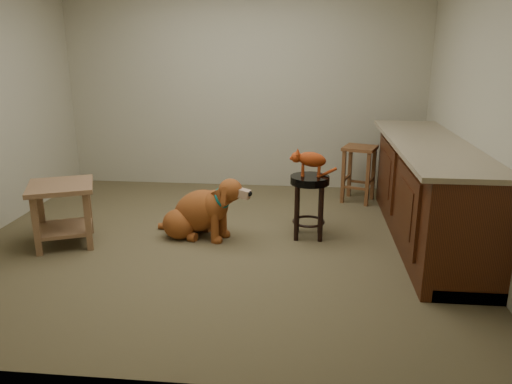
# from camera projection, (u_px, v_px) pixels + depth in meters

# --- Properties ---
(floor) EXTENTS (4.50, 4.00, 0.01)m
(floor) POSITION_uv_depth(u_px,v_px,m) (218.00, 243.00, 4.67)
(floor) COLOR brown
(floor) RESTS_ON ground
(room_shell) EXTENTS (4.54, 4.04, 2.62)m
(room_shell) POSITION_uv_depth(u_px,v_px,m) (214.00, 58.00, 4.19)
(room_shell) COLOR #A7A187
(room_shell) RESTS_ON ground
(cabinet_run) EXTENTS (0.70, 2.56, 0.94)m
(cabinet_run) POSITION_uv_depth(u_px,v_px,m) (429.00, 195.00, 4.64)
(cabinet_run) COLOR #401C0B
(cabinet_run) RESTS_ON ground
(padded_stool) EXTENTS (0.37, 0.37, 0.60)m
(padded_stool) POSITION_uv_depth(u_px,v_px,m) (309.00, 194.00, 4.71)
(padded_stool) COLOR black
(padded_stool) RESTS_ON ground
(wood_stool) EXTENTS (0.45, 0.45, 0.66)m
(wood_stool) POSITION_uv_depth(u_px,v_px,m) (359.00, 173.00, 5.81)
(wood_stool) COLOR brown
(wood_stool) RESTS_ON ground
(side_table) EXTENTS (0.73, 0.73, 0.58)m
(side_table) POSITION_uv_depth(u_px,v_px,m) (62.00, 205.00, 4.55)
(side_table) COLOR brown
(side_table) RESTS_ON ground
(golden_retriever) EXTENTS (0.98, 0.60, 0.65)m
(golden_retriever) POSITION_uv_depth(u_px,v_px,m) (200.00, 212.00, 4.77)
(golden_retriever) COLOR brown
(golden_retriever) RESTS_ON ground
(tabby_kitten) EXTENTS (0.45, 0.16, 0.28)m
(tabby_kitten) POSITION_uv_depth(u_px,v_px,m) (309.00, 160.00, 4.62)
(tabby_kitten) COLOR #90300E
(tabby_kitten) RESTS_ON padded_stool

